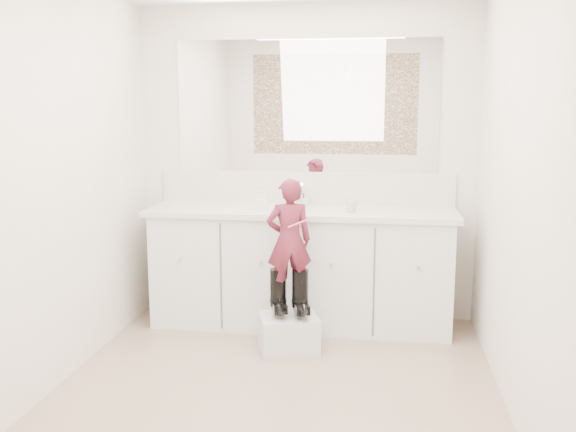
# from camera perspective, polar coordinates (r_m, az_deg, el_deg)

# --- Properties ---
(floor) EXTENTS (3.00, 3.00, 0.00)m
(floor) POSITION_cam_1_polar(r_m,az_deg,el_deg) (3.85, -1.21, -15.57)
(floor) COLOR #8B6E5B
(floor) RESTS_ON ground
(wall_back) EXTENTS (2.60, 0.00, 2.60)m
(wall_back) POSITION_cam_1_polar(r_m,az_deg,el_deg) (4.98, 1.59, 4.65)
(wall_back) COLOR beige
(wall_back) RESTS_ON floor
(wall_front) EXTENTS (2.60, 0.00, 2.60)m
(wall_front) POSITION_cam_1_polar(r_m,az_deg,el_deg) (2.07, -8.22, -3.01)
(wall_front) COLOR beige
(wall_front) RESTS_ON floor
(wall_left) EXTENTS (0.00, 3.00, 3.00)m
(wall_left) POSITION_cam_1_polar(r_m,az_deg,el_deg) (3.94, -20.31, 2.62)
(wall_left) COLOR beige
(wall_left) RESTS_ON floor
(wall_right) EXTENTS (0.00, 3.00, 3.00)m
(wall_right) POSITION_cam_1_polar(r_m,az_deg,el_deg) (3.53, 19.99, 1.87)
(wall_right) COLOR beige
(wall_right) RESTS_ON floor
(vanity_cabinet) EXTENTS (2.20, 0.55, 0.85)m
(vanity_cabinet) POSITION_cam_1_polar(r_m,az_deg,el_deg) (4.85, 1.16, -4.80)
(vanity_cabinet) COLOR silver
(vanity_cabinet) RESTS_ON floor
(countertop) EXTENTS (2.28, 0.58, 0.04)m
(countertop) POSITION_cam_1_polar(r_m,az_deg,el_deg) (4.74, 1.16, 0.36)
(countertop) COLOR beige
(countertop) RESTS_ON vanity_cabinet
(backsplash) EXTENTS (2.28, 0.03, 0.25)m
(backsplash) POSITION_cam_1_polar(r_m,az_deg,el_deg) (4.99, 1.56, 2.52)
(backsplash) COLOR beige
(backsplash) RESTS_ON countertop
(mirror) EXTENTS (2.00, 0.02, 1.00)m
(mirror) POSITION_cam_1_polar(r_m,az_deg,el_deg) (4.95, 1.60, 9.71)
(mirror) COLOR white
(mirror) RESTS_ON wall_back
(dot_panel) EXTENTS (2.00, 0.01, 1.20)m
(dot_panel) POSITION_cam_1_polar(r_m,az_deg,el_deg) (2.02, -8.46, 9.57)
(dot_panel) COLOR #472819
(dot_panel) RESTS_ON wall_front
(faucet) EXTENTS (0.08, 0.08, 0.10)m
(faucet) POSITION_cam_1_polar(r_m,az_deg,el_deg) (4.89, 1.40, 1.48)
(faucet) COLOR silver
(faucet) RESTS_ON countertop
(cup) EXTENTS (0.12, 0.12, 0.09)m
(cup) POSITION_cam_1_polar(r_m,az_deg,el_deg) (4.64, 5.63, 0.92)
(cup) COLOR beige
(cup) RESTS_ON countertop
(soap_bottle) EXTENTS (0.09, 0.09, 0.18)m
(soap_bottle) POSITION_cam_1_polar(r_m,az_deg,el_deg) (4.71, -2.35, 1.61)
(soap_bottle) COLOR silver
(soap_bottle) RESTS_ON countertop
(step_stool) EXTENTS (0.46, 0.42, 0.24)m
(step_stool) POSITION_cam_1_polar(r_m,az_deg,el_deg) (4.43, 0.06, -10.36)
(step_stool) COLOR silver
(step_stool) RESTS_ON floor
(boot_left) EXTENTS (0.18, 0.24, 0.32)m
(boot_left) POSITION_cam_1_polar(r_m,az_deg,el_deg) (4.37, -0.89, -6.76)
(boot_left) COLOR black
(boot_left) RESTS_ON step_stool
(boot_right) EXTENTS (0.18, 0.24, 0.32)m
(boot_right) POSITION_cam_1_polar(r_m,az_deg,el_deg) (4.35, 1.08, -6.84)
(boot_right) COLOR black
(boot_right) RESTS_ON step_stool
(toddler) EXTENTS (0.35, 0.28, 0.83)m
(toddler) POSITION_cam_1_polar(r_m,az_deg,el_deg) (4.27, 0.10, -2.20)
(toddler) COLOR #9B2F49
(toddler) RESTS_ON step_stool
(toothbrush) EXTENTS (0.13, 0.05, 0.06)m
(toothbrush) POSITION_cam_1_polar(r_m,az_deg,el_deg) (4.16, 0.89, -0.66)
(toothbrush) COLOR #F15E8C
(toothbrush) RESTS_ON toddler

